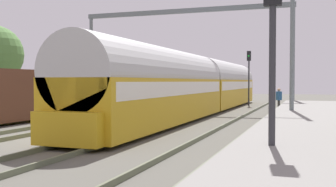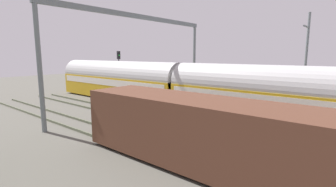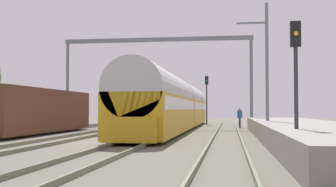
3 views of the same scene
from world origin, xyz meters
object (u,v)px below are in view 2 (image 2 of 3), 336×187
at_px(person_crossing, 184,88).
at_px(catenary_gantry, 140,39).
at_px(passenger_train, 180,87).
at_px(railway_signal_far, 119,67).
at_px(freight_car, 218,136).

relative_size(person_crossing, catenary_gantry, 0.10).
xyz_separation_m(passenger_train, railway_signal_far, (1.92, 10.25, 1.25)).
bearing_deg(person_crossing, freight_car, 165.46).
bearing_deg(passenger_train, person_crossing, 32.48).
distance_m(freight_car, railway_signal_far, 20.88).
distance_m(passenger_train, person_crossing, 6.14).
height_order(freight_car, catenary_gantry, catenary_gantry).
bearing_deg(railway_signal_far, freight_car, -119.05).
bearing_deg(catenary_gantry, railway_signal_far, 62.35).
bearing_deg(freight_car, passenger_train, 44.11).
xyz_separation_m(railway_signal_far, catenary_gantry, (-3.96, -7.57, 2.70)).
relative_size(freight_car, railway_signal_far, 2.59).
height_order(person_crossing, catenary_gantry, catenary_gantry).
bearing_deg(railway_signal_far, passenger_train, -100.59).
distance_m(freight_car, person_crossing, 17.39).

